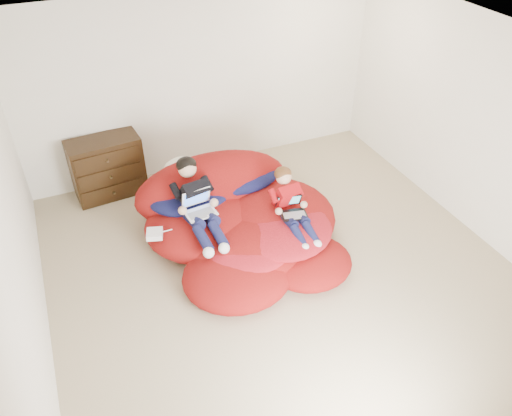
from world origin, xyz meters
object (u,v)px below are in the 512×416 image
(beanbag_pile, at_px, (240,219))
(laptop_white, at_px, (199,206))
(dresser, at_px, (107,167))
(older_boy, at_px, (196,199))
(laptop_black, at_px, (292,208))
(younger_boy, at_px, (291,203))

(beanbag_pile, bearing_deg, laptop_white, -177.67)
(dresser, distance_m, older_boy, 1.71)
(older_boy, xyz_separation_m, laptop_white, (0.00, -0.09, -0.05))
(dresser, height_order, laptop_white, dresser)
(laptop_white, bearing_deg, laptop_black, -19.89)
(older_boy, bearing_deg, dresser, 117.34)
(dresser, xyz_separation_m, laptop_white, (0.78, -1.59, 0.22))
(laptop_white, distance_m, laptop_black, 1.06)
(older_boy, bearing_deg, laptop_black, -24.18)
(dresser, relative_size, beanbag_pile, 0.41)
(dresser, bearing_deg, beanbag_pile, -50.93)
(beanbag_pile, bearing_deg, older_boy, 172.40)
(older_boy, relative_size, laptop_black, 3.12)
(dresser, relative_size, laptop_black, 2.67)
(younger_boy, height_order, laptop_white, younger_boy)
(younger_boy, relative_size, laptop_black, 2.50)
(younger_boy, distance_m, laptop_black, 0.07)
(older_boy, bearing_deg, beanbag_pile, -7.60)
(younger_boy, height_order, laptop_black, younger_boy)
(laptop_black, bearing_deg, beanbag_pile, 142.56)
(younger_boy, distance_m, laptop_white, 1.04)
(older_boy, bearing_deg, younger_boy, -22.56)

